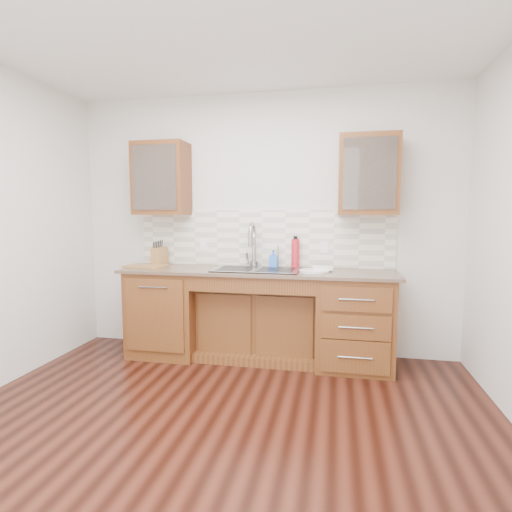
% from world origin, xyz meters
% --- Properties ---
extents(ground, '(4.00, 3.50, 0.10)m').
position_xyz_m(ground, '(0.00, 0.00, -0.05)').
color(ground, '#3F180F').
extents(wall_back, '(4.00, 0.10, 2.70)m').
position_xyz_m(wall_back, '(0.00, 1.80, 1.35)').
color(wall_back, silver).
rests_on(wall_back, ground).
extents(base_cabinet_left, '(0.70, 0.62, 0.88)m').
position_xyz_m(base_cabinet_left, '(-0.95, 1.44, 0.44)').
color(base_cabinet_left, '#593014').
rests_on(base_cabinet_left, ground).
extents(base_cabinet_center, '(1.20, 0.44, 0.70)m').
position_xyz_m(base_cabinet_center, '(0.00, 1.53, 0.35)').
color(base_cabinet_center, '#593014').
rests_on(base_cabinet_center, ground).
extents(base_cabinet_right, '(0.70, 0.62, 0.88)m').
position_xyz_m(base_cabinet_right, '(0.95, 1.44, 0.44)').
color(base_cabinet_right, '#593014').
rests_on(base_cabinet_right, ground).
extents(countertop, '(2.70, 0.65, 0.03)m').
position_xyz_m(countertop, '(0.00, 1.43, 0.90)').
color(countertop, '#84705B').
rests_on(countertop, base_cabinet_left).
extents(backsplash, '(2.70, 0.02, 0.59)m').
position_xyz_m(backsplash, '(0.00, 1.74, 1.21)').
color(backsplash, beige).
rests_on(backsplash, wall_back).
extents(sink, '(0.84, 0.46, 0.19)m').
position_xyz_m(sink, '(0.00, 1.41, 0.83)').
color(sink, '#9E9EA5').
rests_on(sink, countertop).
extents(faucet, '(0.04, 0.04, 0.40)m').
position_xyz_m(faucet, '(-0.07, 1.64, 1.11)').
color(faucet, '#999993').
rests_on(faucet, countertop).
extents(filter_tap, '(0.02, 0.02, 0.24)m').
position_xyz_m(filter_tap, '(0.18, 1.65, 1.03)').
color(filter_tap, '#999993').
rests_on(filter_tap, countertop).
extents(upper_cabinet_left, '(0.55, 0.34, 0.75)m').
position_xyz_m(upper_cabinet_left, '(-1.05, 1.58, 1.83)').
color(upper_cabinet_left, '#593014').
rests_on(upper_cabinet_left, wall_back).
extents(upper_cabinet_right, '(0.55, 0.34, 0.75)m').
position_xyz_m(upper_cabinet_right, '(1.05, 1.58, 1.83)').
color(upper_cabinet_right, '#593014').
rests_on(upper_cabinet_right, wall_back).
extents(outlet_left, '(0.08, 0.01, 0.12)m').
position_xyz_m(outlet_left, '(-0.65, 1.73, 1.12)').
color(outlet_left, white).
rests_on(outlet_left, backsplash).
extents(outlet_right, '(0.08, 0.01, 0.12)m').
position_xyz_m(outlet_right, '(0.65, 1.73, 1.12)').
color(outlet_right, white).
rests_on(outlet_right, backsplash).
extents(soap_bottle, '(0.09, 0.09, 0.18)m').
position_xyz_m(soap_bottle, '(0.14, 1.60, 1.00)').
color(soap_bottle, blue).
rests_on(soap_bottle, countertop).
extents(water_bottle, '(0.10, 0.10, 0.29)m').
position_xyz_m(water_bottle, '(0.36, 1.66, 1.06)').
color(water_bottle, red).
rests_on(water_bottle, countertop).
extents(plate, '(0.37, 0.37, 0.02)m').
position_xyz_m(plate, '(0.57, 1.41, 0.92)').
color(plate, silver).
rests_on(plate, countertop).
extents(dish_towel, '(0.20, 0.16, 0.03)m').
position_xyz_m(dish_towel, '(0.64, 1.47, 0.94)').
color(dish_towel, white).
rests_on(dish_towel, plate).
extents(knife_block, '(0.13, 0.19, 0.19)m').
position_xyz_m(knife_block, '(-1.10, 1.58, 1.01)').
color(knife_block, '#9B5D38').
rests_on(knife_block, countertop).
extents(cutting_board, '(0.43, 0.33, 0.02)m').
position_xyz_m(cutting_board, '(-1.17, 1.40, 0.92)').
color(cutting_board, brown).
rests_on(cutting_board, countertop).
extents(cup_left_a, '(0.15, 0.15, 0.11)m').
position_xyz_m(cup_left_a, '(-1.10, 1.58, 1.78)').
color(cup_left_a, silver).
rests_on(cup_left_a, upper_cabinet_left).
extents(cup_left_b, '(0.11, 0.11, 0.09)m').
position_xyz_m(cup_left_b, '(-0.91, 1.58, 1.77)').
color(cup_left_b, white).
rests_on(cup_left_b, upper_cabinet_left).
extents(cup_right_a, '(0.15, 0.15, 0.09)m').
position_xyz_m(cup_right_a, '(0.91, 1.58, 1.77)').
color(cup_right_a, silver).
rests_on(cup_right_a, upper_cabinet_right).
extents(cup_right_b, '(0.12, 0.12, 0.09)m').
position_xyz_m(cup_right_b, '(1.17, 1.58, 1.77)').
color(cup_right_b, white).
rests_on(cup_right_b, upper_cabinet_right).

